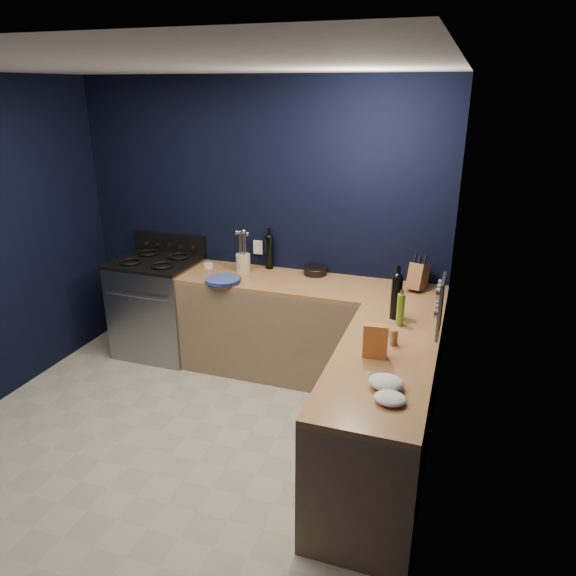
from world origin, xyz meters
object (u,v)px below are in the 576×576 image
at_px(gas_range, 159,308).
at_px(utensil_crock, 243,263).
at_px(plate_stack, 223,280).
at_px(crouton_bag, 375,341).
at_px(knife_block, 418,277).

relative_size(gas_range, utensil_crock, 5.61).
bearing_deg(gas_range, utensil_crock, 7.46).
distance_m(gas_range, plate_stack, 0.96).
xyz_separation_m(plate_stack, crouton_bag, (1.49, -0.94, 0.09)).
distance_m(knife_block, crouton_bag, 1.32).
bearing_deg(utensil_crock, knife_block, 1.62).
distance_m(plate_stack, knife_block, 1.66).
relative_size(gas_range, plate_stack, 3.11).
xyz_separation_m(knife_block, crouton_bag, (-0.12, -1.31, 0.00)).
distance_m(plate_stack, utensil_crock, 0.34).
relative_size(plate_stack, crouton_bag, 1.34).
bearing_deg(utensil_crock, plate_stack, -98.57).
bearing_deg(crouton_bag, utensil_crock, 133.14).
bearing_deg(plate_stack, crouton_bag, -32.04).
height_order(utensil_crock, crouton_bag, crouton_bag).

